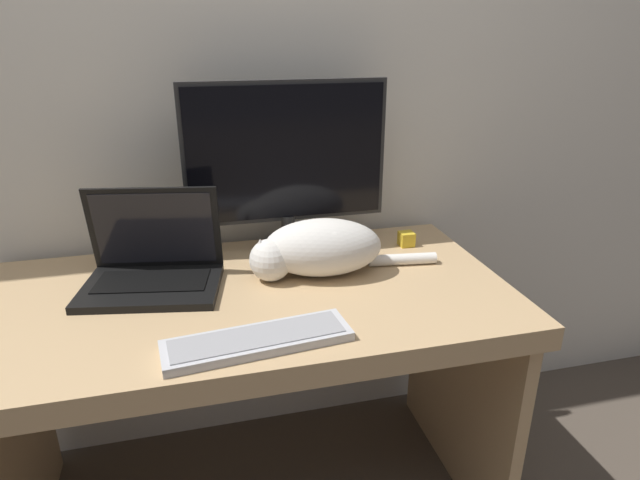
{
  "coord_description": "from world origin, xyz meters",
  "views": [
    {
      "loc": [
        -0.11,
        -0.87,
        1.35
      ],
      "look_at": [
        0.18,
        0.31,
        0.86
      ],
      "focal_mm": 30.0,
      "sensor_mm": 36.0,
      "label": 1
    }
  ],
  "objects_px": {
    "monitor": "(287,164)",
    "external_keyboard": "(258,340)",
    "cat": "(318,248)",
    "laptop": "(153,268)"
  },
  "relations": [
    {
      "from": "monitor",
      "to": "cat",
      "type": "xyz_separation_m",
      "value": [
        0.05,
        -0.18,
        -0.19
      ]
    },
    {
      "from": "cat",
      "to": "external_keyboard",
      "type": "bearing_deg",
      "value": -116.63
    },
    {
      "from": "external_keyboard",
      "to": "cat",
      "type": "xyz_separation_m",
      "value": [
        0.21,
        0.31,
        0.07
      ]
    },
    {
      "from": "laptop",
      "to": "external_keyboard",
      "type": "distance_m",
      "value": 0.41
    },
    {
      "from": "monitor",
      "to": "external_keyboard",
      "type": "bearing_deg",
      "value": -108.16
    },
    {
      "from": "monitor",
      "to": "cat",
      "type": "bearing_deg",
      "value": -75.18
    },
    {
      "from": "laptop",
      "to": "external_keyboard",
      "type": "relative_size",
      "value": 0.92
    },
    {
      "from": "laptop",
      "to": "cat",
      "type": "xyz_separation_m",
      "value": [
        0.43,
        -0.03,
        0.03
      ]
    },
    {
      "from": "monitor",
      "to": "external_keyboard",
      "type": "relative_size",
      "value": 1.41
    },
    {
      "from": "cat",
      "to": "monitor",
      "type": "bearing_deg",
      "value": 111.98
    }
  ]
}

